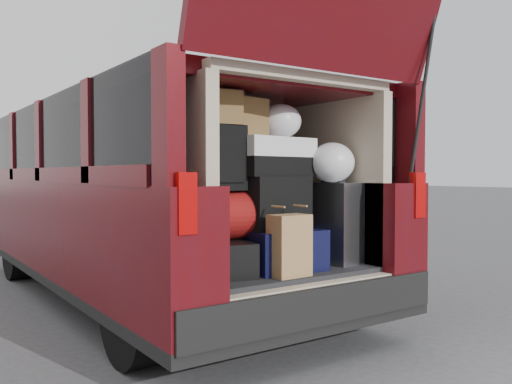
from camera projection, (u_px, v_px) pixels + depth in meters
ground at (284, 358)px, 3.40m from camera, size 80.00×80.00×0.00m
minivan at (158, 201)px, 4.89m from camera, size 1.90×5.35×2.77m
load_floor at (259, 306)px, 3.62m from camera, size 1.24×1.05×0.55m
black_hardshell at (214, 258)px, 3.28m from camera, size 0.47×0.58×0.21m
navy_hardshell at (272, 248)px, 3.52m from camera, size 0.52×0.62×0.26m
silver_roller at (333, 223)px, 3.71m from camera, size 0.28×0.39×0.55m
kraft_bag at (289, 245)px, 3.22m from camera, size 0.24×0.16×0.37m
red_duffel at (224, 215)px, 3.32m from camera, size 0.49×0.35×0.30m
black_soft_case at (272, 202)px, 3.49m from camera, size 0.50×0.33×0.34m
backpack at (221, 158)px, 3.27m from camera, size 0.28×0.17×0.40m
twotone_duffel at (272, 157)px, 3.53m from camera, size 0.59×0.36×0.25m
grocery_sack_lower at (220, 108)px, 3.26m from camera, size 0.24×0.20×0.20m
grocery_sack_upper at (245, 118)px, 3.47m from camera, size 0.27×0.23×0.25m
plastic_bag_center at (281, 121)px, 3.59m from camera, size 0.33×0.31×0.23m
plastic_bag_right at (332, 163)px, 3.65m from camera, size 0.34×0.32×0.27m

